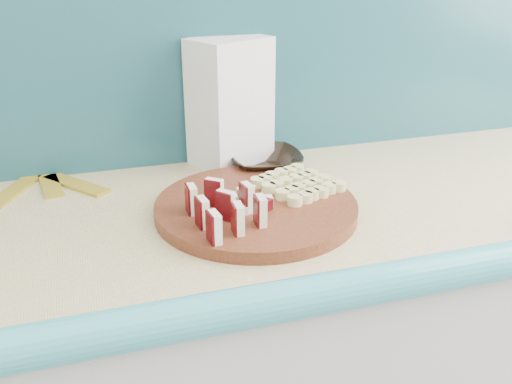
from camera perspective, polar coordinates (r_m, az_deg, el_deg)
name	(u,v)px	position (r m, az deg, el deg)	size (l,w,h in m)	color
backsplash	(181,49)	(1.25, -7.51, 13.98)	(2.20, 0.02, 0.50)	teal
cutting_board	(256,208)	(1.04, 0.00, -1.59)	(0.37, 0.37, 0.02)	#431C0E
apple_wedges	(224,208)	(0.96, -3.24, -1.58)	(0.13, 0.17, 0.05)	beige
apple_chunks	(246,201)	(1.02, -1.03, -0.88)	(0.06, 0.06, 0.02)	#FCF3CA
banana_slices	(297,184)	(1.10, 4.10, 0.81)	(0.17, 0.17, 0.02)	#D4CB82
brown_bowl	(266,161)	(1.24, 0.97, 3.08)	(0.16, 0.16, 0.04)	black
flour_bag	(230,102)	(1.25, -2.61, 8.94)	(0.16, 0.11, 0.28)	silver
banana_peel	(47,185)	(1.24, -20.15, 0.66)	(0.24, 0.19, 0.01)	gold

